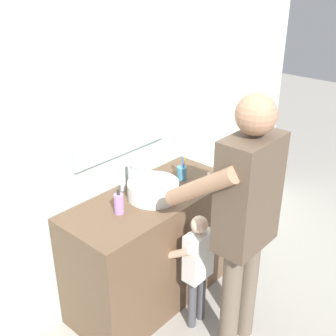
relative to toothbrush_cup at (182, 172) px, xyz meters
The scene contains 9 objects.
ground_plane 1.00m from the toothbrush_cup, 136.47° to the right, with size 14.00×14.00×0.00m, color #9E998E.
back_wall 0.64m from the toothbrush_cup, 136.63° to the left, with size 4.40×0.10×2.70m.
vanity_cabinet 0.58m from the toothbrush_cup, behind, with size 1.25×0.54×0.84m, color brown.
sink_basin 0.33m from the toothbrush_cup, behind, with size 0.34×0.34×0.11m.
faucet 0.37m from the toothbrush_cup, 151.45° to the left, with size 0.18×0.14×0.18m.
toothbrush_cup is the anchor object (origin of this frame).
soap_bottle 0.61m from the toothbrush_cup, behind, with size 0.06×0.06×0.17m.
child_toddler 0.65m from the toothbrush_cup, 128.41° to the right, with size 0.26×0.26×0.85m.
adult_parent 0.75m from the toothbrush_cup, 111.59° to the right, with size 0.51×0.55×1.66m.
Camera 1 is at (-1.77, -1.45, 2.25)m, focal length 45.79 mm.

